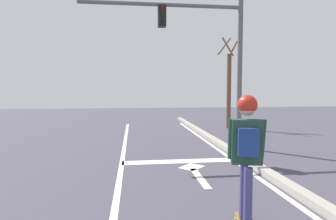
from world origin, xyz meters
TOP-DOWN VIEW (x-y plane):
  - lane_line_center at (0.11, 6.00)m, footprint 0.12×20.00m
  - lane_line_curbside at (3.08, 6.00)m, footprint 0.12×20.00m
  - stop_bar at (1.67, 7.62)m, footprint 3.12×0.40m
  - lane_arrow_stem at (1.83, 6.19)m, footprint 0.16×1.40m
  - lane_arrow_head at (1.83, 7.04)m, footprint 0.71×0.71m
  - curb_strip at (3.33, 6.00)m, footprint 0.24×24.00m
  - skater at (1.89, 3.87)m, footprint 0.47×0.64m
  - traffic_signal_mast at (2.61, 9.12)m, footprint 5.10×0.34m
  - roadside_tree at (5.11, 13.79)m, footprint 1.06×1.03m

SIDE VIEW (x-z plane):
  - lane_line_center at x=0.11m, z-range 0.00..0.01m
  - lane_line_curbside at x=3.08m, z-range 0.00..0.01m
  - stop_bar at x=1.67m, z-range 0.00..0.01m
  - lane_arrow_stem at x=1.83m, z-range 0.00..0.01m
  - lane_arrow_head at x=1.83m, z-range 0.00..0.01m
  - curb_strip at x=3.33m, z-range 0.00..0.14m
  - skater at x=1.89m, z-range 0.32..2.08m
  - roadside_tree at x=5.11m, z-range -0.23..4.31m
  - traffic_signal_mast at x=2.61m, z-range 0.94..5.77m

